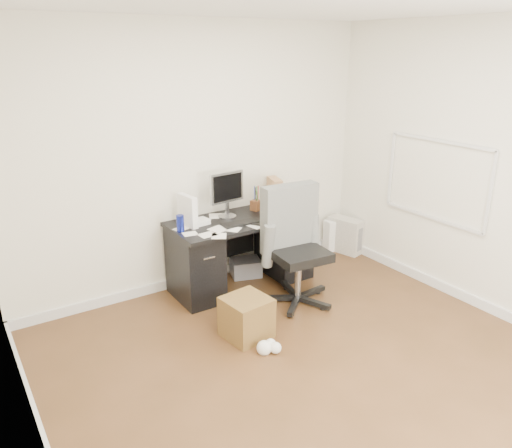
{
  "coord_description": "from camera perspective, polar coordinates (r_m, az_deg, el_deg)",
  "views": [
    {
      "loc": [
        -2.23,
        -2.52,
        2.43
      ],
      "look_at": [
        0.19,
        1.2,
        0.85
      ],
      "focal_mm": 35.0,
      "sensor_mm": 36.0,
      "label": 1
    }
  ],
  "objects": [
    {
      "name": "pen_cup",
      "position": [
        5.38,
        -0.04,
        2.96
      ],
      "size": [
        0.14,
        0.14,
        0.27
      ],
      "primitive_type": null,
      "rotation": [
        0.0,
        0.0,
        0.34
      ],
      "color": "#592D19",
      "rests_on": "desk"
    },
    {
      "name": "shopping_bag",
      "position": [
        6.35,
        9.09,
        -1.21
      ],
      "size": [
        0.31,
        0.24,
        0.39
      ],
      "primitive_type": "cube",
      "rotation": [
        0.0,
        0.0,
        -0.13
      ],
      "color": "white",
      "rests_on": "ground"
    },
    {
      "name": "yellow_book",
      "position": [
        5.37,
        4.7,
        1.55
      ],
      "size": [
        0.19,
        0.23,
        0.04
      ],
      "primitive_type": "cube",
      "rotation": [
        0.0,
        0.0,
        -0.05
      ],
      "color": "gold",
      "rests_on": "desk"
    },
    {
      "name": "desk_printer",
      "position": [
        5.61,
        -1.2,
        -4.97
      ],
      "size": [
        0.39,
        0.35,
        0.19
      ],
      "primitive_type": "cube",
      "rotation": [
        0.0,
        0.0,
        -0.31
      ],
      "color": "slate",
      "rests_on": "ground"
    },
    {
      "name": "ground",
      "position": [
        4.15,
        7.16,
        -16.36
      ],
      "size": [
        4.0,
        4.0,
        0.0
      ],
      "primitive_type": "plane",
      "color": "#462D16",
      "rests_on": "ground"
    },
    {
      "name": "travel_mug",
      "position": [
        4.82,
        -8.65,
        0.06
      ],
      "size": [
        0.09,
        0.09,
        0.16
      ],
      "primitive_type": "cylinder",
      "rotation": [
        0.0,
        0.0,
        -0.26
      ],
      "color": "navy",
      "rests_on": "desk"
    },
    {
      "name": "magazine_file",
      "position": [
        5.53,
        2.13,
        3.65
      ],
      "size": [
        0.2,
        0.3,
        0.31
      ],
      "primitive_type": "cube",
      "rotation": [
        0.0,
        0.0,
        -0.28
      ],
      "color": "#A87E51",
      "rests_on": "desk"
    },
    {
      "name": "room_shell",
      "position": [
        3.5,
        8.4,
        6.66
      ],
      "size": [
        4.02,
        4.02,
        2.71
      ],
      "color": "silver",
      "rests_on": "ground"
    },
    {
      "name": "pc_tower",
      "position": [
        6.3,
        10.11,
        -1.25
      ],
      "size": [
        0.3,
        0.47,
        0.43
      ],
      "primitive_type": "cube",
      "rotation": [
        0.0,
        0.0,
        0.26
      ],
      "color": "#ABA79A",
      "rests_on": "ground"
    },
    {
      "name": "wicker_basket",
      "position": [
        4.46,
        -1.09,
        -10.62
      ],
      "size": [
        0.41,
        0.41,
        0.37
      ],
      "primitive_type": "cube",
      "rotation": [
        0.0,
        0.0,
        0.12
      ],
      "color": "#4F3417",
      "rests_on": "ground"
    },
    {
      "name": "paper_remote",
      "position": [
        4.97,
        0.37,
        0.01
      ],
      "size": [
        0.26,
        0.23,
        0.02
      ],
      "primitive_type": null,
      "rotation": [
        0.0,
        0.0,
        0.2
      ],
      "color": "white",
      "rests_on": "desk"
    },
    {
      "name": "white_binder",
      "position": [
        4.95,
        -7.84,
        1.51
      ],
      "size": [
        0.16,
        0.29,
        0.31
      ],
      "primitive_type": "cube",
      "rotation": [
        0.0,
        0.0,
        0.13
      ],
      "color": "white",
      "rests_on": "desk"
    },
    {
      "name": "desk",
      "position": [
        5.29,
        -1.65,
        -2.96
      ],
      "size": [
        1.5,
        0.7,
        0.75
      ],
      "color": "black",
      "rests_on": "ground"
    },
    {
      "name": "loose_papers",
      "position": [
        5.02,
        -3.33,
        0.08
      ],
      "size": [
        1.1,
        0.6,
        0.0
      ],
      "primitive_type": null,
      "color": "white",
      "rests_on": "desk"
    },
    {
      "name": "lcd_monitor",
      "position": [
        5.13,
        -3.36,
        3.38
      ],
      "size": [
        0.41,
        0.26,
        0.49
      ],
      "primitive_type": null,
      "rotation": [
        0.0,
        0.0,
        0.09
      ],
      "color": "#A8A8AC",
      "rests_on": "desk"
    },
    {
      "name": "keyboard",
      "position": [
        4.99,
        -1.76,
        0.09
      ],
      "size": [
        0.39,
        0.16,
        0.02
      ],
      "primitive_type": "cube",
      "rotation": [
        0.0,
        0.0,
        -0.07
      ],
      "color": "black",
      "rests_on": "desk"
    },
    {
      "name": "computer_mouse",
      "position": [
        5.26,
        1.2,
        1.39
      ],
      "size": [
        0.08,
        0.08,
        0.07
      ],
      "primitive_type": "sphere",
      "rotation": [
        0.0,
        0.0,
        0.15
      ],
      "color": "#A8A8AC",
      "rests_on": "desk"
    },
    {
      "name": "office_chair",
      "position": [
        4.86,
        4.93,
        -2.72
      ],
      "size": [
        0.72,
        0.72,
        1.17
      ],
      "primitive_type": null,
      "rotation": [
        0.0,
        0.0,
        -0.09
      ],
      "color": "#585B58",
      "rests_on": "ground"
    }
  ]
}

